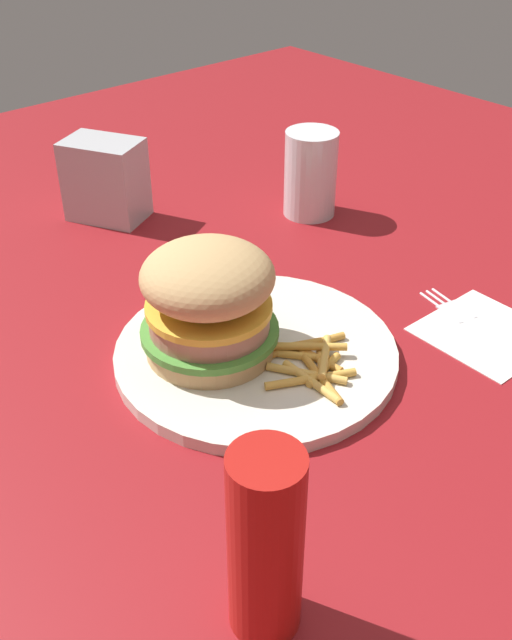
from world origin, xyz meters
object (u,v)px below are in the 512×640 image
object	(u,v)px
napkin_dispenser	(105,180)
ketchup_bottle	(266,545)
plate	(256,353)
fries_pile	(310,363)
sandwich	(209,301)
fork	(485,330)
napkin	(486,333)
drink_glass	(310,179)

from	to	relation	value
napkin_dispenser	ketchup_bottle	world-z (taller)	ketchup_bottle
plate	fries_pile	bearing A→B (deg)	107.66
plate	ketchup_bottle	bearing A→B (deg)	49.99
sandwich	fries_pile	bearing A→B (deg)	122.66
fork	fries_pile	bearing A→B (deg)	-19.52
plate	napkin	size ratio (longest dim) A/B	2.33
ketchup_bottle	plate	bearing A→B (deg)	-130.01
drink_glass	napkin_dispenser	xyz separation A→B (m)	(0.19, -0.15, 0.00)
fork	napkin_dispenser	bearing A→B (deg)	-73.01
plate	napkin_dispenser	world-z (taller)	napkin_dispenser
sandwich	ketchup_bottle	world-z (taller)	ketchup_bottle
fries_pile	napkin	size ratio (longest dim) A/B	1.03
fork	ketchup_bottle	bearing A→B (deg)	13.57
fries_pile	napkin_dispenser	bearing A→B (deg)	-95.44
napkin	ketchup_bottle	world-z (taller)	ketchup_bottle
sandwich	plate	bearing A→B (deg)	142.97
napkin_dispenser	ketchup_bottle	bearing A→B (deg)	129.55
fries_pile	fork	distance (m)	0.19
fork	napkin_dispenser	xyz separation A→B (m)	(0.14, -0.45, 0.05)
fries_pile	napkin	bearing A→B (deg)	159.99
fries_pile	napkin_dispenser	world-z (taller)	napkin_dispenser
sandwich	napkin	bearing A→B (deg)	147.86
sandwich	fries_pile	world-z (taller)	sandwich
drink_glass	napkin_dispenser	distance (m)	0.25
fork	ketchup_bottle	xyz separation A→B (m)	(0.36, 0.09, 0.06)
plate	napkin_dispenser	xyz separation A→B (m)	(-0.05, -0.34, 0.04)
fries_pile	drink_glass	bearing A→B (deg)	-134.52
drink_glass	napkin_dispenser	bearing A→B (deg)	-38.81
fries_pile	ketchup_bottle	distance (m)	0.24
plate	fork	bearing A→B (deg)	149.14
drink_glass	ketchup_bottle	distance (m)	0.56
fries_pile	napkin	world-z (taller)	fries_pile
napkin	fork	world-z (taller)	fork
fork	napkin_dispenser	size ratio (longest dim) A/B	1.78
sandwich	drink_glass	bearing A→B (deg)	-150.72
napkin_dispenser	plate	bearing A→B (deg)	142.98
napkin	napkin_dispenser	bearing A→B (deg)	-73.11
fries_pile	napkin_dispenser	distance (m)	0.39
ketchup_bottle	fries_pile	bearing A→B (deg)	-141.27
sandwich	drink_glass	world-z (taller)	sandwich
fries_pile	fork	xyz separation A→B (m)	(-0.17, 0.06, -0.01)
fries_pile	napkin_dispenser	xyz separation A→B (m)	(-0.04, -0.39, 0.03)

